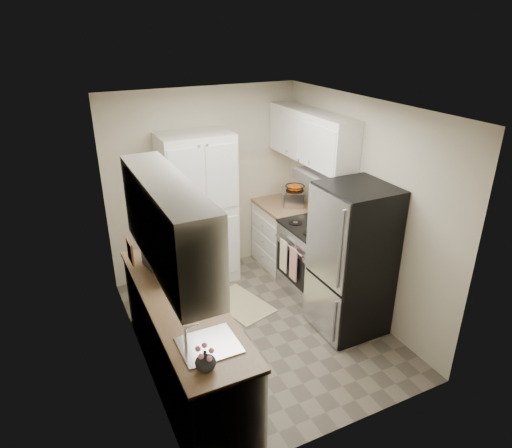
# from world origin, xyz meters

# --- Properties ---
(ground) EXTENTS (3.20, 3.20, 0.00)m
(ground) POSITION_xyz_m (0.00, 0.00, 0.00)
(ground) COLOR #665B4C
(ground) RESTS_ON ground
(room_shell) EXTENTS (2.64, 3.24, 2.52)m
(room_shell) POSITION_xyz_m (-0.02, -0.01, 1.63)
(room_shell) COLOR beige
(room_shell) RESTS_ON ground
(pantry_cabinet) EXTENTS (0.90, 0.55, 2.00)m
(pantry_cabinet) POSITION_xyz_m (-0.20, 1.32, 1.00)
(pantry_cabinet) COLOR silver
(pantry_cabinet) RESTS_ON ground
(base_cabinet_left) EXTENTS (0.60, 2.30, 0.88)m
(base_cabinet_left) POSITION_xyz_m (-0.99, -0.43, 0.44)
(base_cabinet_left) COLOR silver
(base_cabinet_left) RESTS_ON ground
(countertop_left) EXTENTS (0.63, 2.33, 0.04)m
(countertop_left) POSITION_xyz_m (-0.99, -0.43, 0.90)
(countertop_left) COLOR #846647
(countertop_left) RESTS_ON base_cabinet_left
(base_cabinet_right) EXTENTS (0.60, 0.80, 0.88)m
(base_cabinet_right) POSITION_xyz_m (0.99, 1.19, 0.44)
(base_cabinet_right) COLOR silver
(base_cabinet_right) RESTS_ON ground
(countertop_right) EXTENTS (0.63, 0.83, 0.04)m
(countertop_right) POSITION_xyz_m (0.99, 1.19, 0.90)
(countertop_right) COLOR #846647
(countertop_right) RESTS_ON base_cabinet_right
(electric_range) EXTENTS (0.71, 0.78, 1.13)m
(electric_range) POSITION_xyz_m (0.97, 0.39, 0.48)
(electric_range) COLOR #B7B7BC
(electric_range) RESTS_ON ground
(refrigerator) EXTENTS (0.70, 0.72, 1.70)m
(refrigerator) POSITION_xyz_m (0.94, -0.41, 0.85)
(refrigerator) COLOR #B7B7BC
(refrigerator) RESTS_ON ground
(microwave) EXTENTS (0.49, 0.64, 0.32)m
(microwave) POSITION_xyz_m (-0.91, 0.13, 1.08)
(microwave) COLOR #A9A9AD
(microwave) RESTS_ON countertop_left
(wine_bottle) EXTENTS (0.08, 0.08, 0.32)m
(wine_bottle) POSITION_xyz_m (-1.03, 0.40, 1.08)
(wine_bottle) COLOR black
(wine_bottle) RESTS_ON countertop_left
(flower_vase) EXTENTS (0.18, 0.18, 0.16)m
(flower_vase) POSITION_xyz_m (-1.10, -1.38, 1.00)
(flower_vase) COLOR white
(flower_vase) RESTS_ON countertop_left
(cutting_board) EXTENTS (0.04, 0.25, 0.31)m
(cutting_board) POSITION_xyz_m (-0.82, 0.61, 1.07)
(cutting_board) COLOR #42823B
(cutting_board) RESTS_ON countertop_left
(toaster_oven) EXTENTS (0.40, 0.44, 0.20)m
(toaster_oven) POSITION_xyz_m (1.09, 1.14, 1.02)
(toaster_oven) COLOR silver
(toaster_oven) RESTS_ON countertop_right
(fruit_basket) EXTENTS (0.32, 0.32, 0.11)m
(fruit_basket) POSITION_xyz_m (1.11, 1.13, 1.18)
(fruit_basket) COLOR #E75405
(fruit_basket) RESTS_ON toaster_oven
(kitchen_mat) EXTENTS (0.70, 0.91, 0.01)m
(kitchen_mat) POSITION_xyz_m (0.01, 0.49, 0.01)
(kitchen_mat) COLOR #C2BB81
(kitchen_mat) RESTS_ON ground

